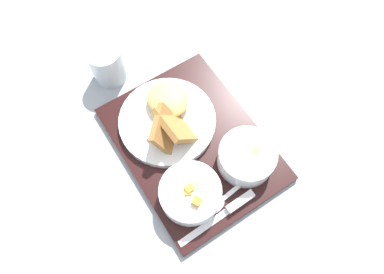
{
  "coord_description": "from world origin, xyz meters",
  "views": [
    {
      "loc": [
        -0.21,
        0.19,
        0.71
      ],
      "look_at": [
        0.0,
        0.0,
        0.05
      ],
      "focal_mm": 32.0,
      "sensor_mm": 36.0,
      "label": 1
    }
  ],
  "objects_px": {
    "glass_water": "(108,65)",
    "bowl_soup": "(247,156)",
    "knife": "(233,207)",
    "spoon": "(224,198)",
    "bowl_salad": "(190,193)",
    "plate_main": "(168,117)"
  },
  "relations": [
    {
      "from": "bowl_soup",
      "to": "plate_main",
      "type": "relative_size",
      "value": 0.56
    },
    {
      "from": "plate_main",
      "to": "knife",
      "type": "distance_m",
      "value": 0.24
    },
    {
      "from": "bowl_soup",
      "to": "knife",
      "type": "distance_m",
      "value": 0.11
    },
    {
      "from": "spoon",
      "to": "plate_main",
      "type": "bearing_deg",
      "value": -94.98
    },
    {
      "from": "bowl_soup",
      "to": "glass_water",
      "type": "height_order",
      "value": "glass_water"
    },
    {
      "from": "knife",
      "to": "spoon",
      "type": "distance_m",
      "value": 0.02
    },
    {
      "from": "bowl_salad",
      "to": "bowl_soup",
      "type": "bearing_deg",
      "value": -98.91
    },
    {
      "from": "bowl_soup",
      "to": "spoon",
      "type": "relative_size",
      "value": 0.78
    },
    {
      "from": "plate_main",
      "to": "spoon",
      "type": "xyz_separation_m",
      "value": [
        -0.21,
        0.03,
        -0.01
      ]
    },
    {
      "from": "bowl_salad",
      "to": "knife",
      "type": "bearing_deg",
      "value": -147.8
    },
    {
      "from": "knife",
      "to": "glass_water",
      "type": "height_order",
      "value": "glass_water"
    },
    {
      "from": "plate_main",
      "to": "glass_water",
      "type": "relative_size",
      "value": 2.29
    },
    {
      "from": "bowl_salad",
      "to": "plate_main",
      "type": "relative_size",
      "value": 0.58
    },
    {
      "from": "glass_water",
      "to": "spoon",
      "type": "bearing_deg",
      "value": 178.39
    },
    {
      "from": "plate_main",
      "to": "glass_water",
      "type": "xyz_separation_m",
      "value": [
        0.19,
        0.02,
        0.01
      ]
    },
    {
      "from": "bowl_salad",
      "to": "bowl_soup",
      "type": "height_order",
      "value": "bowl_salad"
    },
    {
      "from": "bowl_salad",
      "to": "plate_main",
      "type": "bearing_deg",
      "value": -25.88
    },
    {
      "from": "bowl_soup",
      "to": "knife",
      "type": "height_order",
      "value": "bowl_soup"
    },
    {
      "from": "plate_main",
      "to": "knife",
      "type": "height_order",
      "value": "plate_main"
    },
    {
      "from": "knife",
      "to": "glass_water",
      "type": "relative_size",
      "value": 1.91
    },
    {
      "from": "glass_water",
      "to": "bowl_soup",
      "type": "bearing_deg",
      "value": -168.26
    },
    {
      "from": "bowl_salad",
      "to": "spoon",
      "type": "distance_m",
      "value": 0.07
    }
  ]
}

